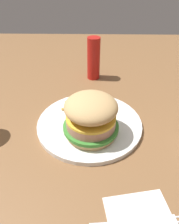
# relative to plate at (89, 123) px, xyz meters

# --- Properties ---
(ground_plane) EXTENTS (1.60, 1.60, 0.00)m
(ground_plane) POSITION_rel_plate_xyz_m (-0.00, 0.03, -0.01)
(ground_plane) COLOR brown
(plate) EXTENTS (0.27, 0.27, 0.01)m
(plate) POSITION_rel_plate_xyz_m (0.00, 0.00, 0.00)
(plate) COLOR white
(plate) RESTS_ON ground_plane
(sandwich) EXTENTS (0.13, 0.13, 0.10)m
(sandwich) POSITION_rel_plate_xyz_m (-0.04, -0.00, 0.06)
(sandwich) COLOR tan
(sandwich) RESTS_ON plate
(fries_pile) EXTENTS (0.11, 0.09, 0.01)m
(fries_pile) POSITION_rel_plate_xyz_m (0.06, 0.03, 0.01)
(fries_pile) COLOR gold
(fries_pile) RESTS_ON plate
(napkin) EXTENTS (0.13, 0.13, 0.00)m
(napkin) POSITION_rel_plate_xyz_m (-0.25, -0.09, -0.01)
(napkin) COLOR white
(napkin) RESTS_ON ground_plane
(fork) EXTENTS (0.03, 0.17, 0.00)m
(fork) POSITION_rel_plate_xyz_m (-0.25, -0.09, -0.00)
(fork) COLOR silver
(fork) RESTS_ON napkin
(ketchup_bottle) EXTENTS (0.04, 0.04, 0.14)m
(ketchup_bottle) POSITION_rel_plate_xyz_m (0.26, -0.01, 0.07)
(ketchup_bottle) COLOR #B21914
(ketchup_bottle) RESTS_ON ground_plane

